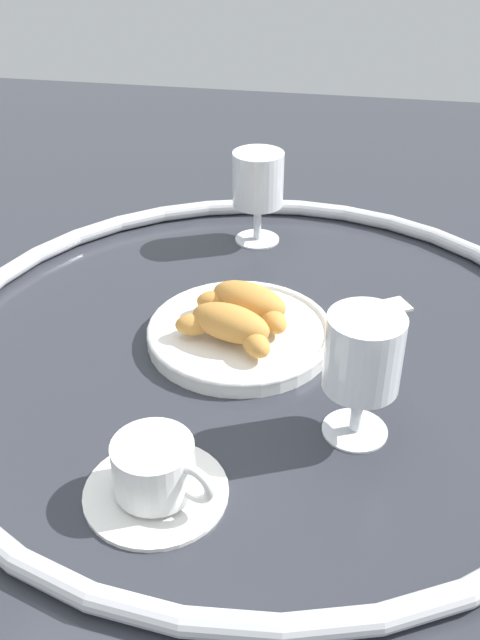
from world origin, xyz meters
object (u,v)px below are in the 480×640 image
croissant_large (248,303)px  juice_glass_right (363,358)px  croissant_small (229,326)px  pastry_plate (240,333)px  coffee_cup_near (156,474)px  juice_glass_left (258,184)px  sugar_packet (390,306)px

croissant_large → juice_glass_right: juice_glass_right is taller
croissant_large → croissant_small: same height
pastry_plate → coffee_cup_near: 0.26m
croissant_small → coffee_cup_near: croissant_small is taller
juice_glass_left → sugar_packet: (-0.20, 0.16, -0.09)m
juice_glass_left → juice_glass_right: same height
juice_glass_left → sugar_packet: juice_glass_left is taller
juice_glass_left → pastry_plate: bearing=95.0°
croissant_small → juice_glass_left: 0.31m
pastry_plate → croissant_small: 0.04m
croissant_large → juice_glass_left: juice_glass_left is taller
croissant_large → coffee_cup_near: bearing=83.1°
pastry_plate → coffee_cup_near: bearing=83.6°
croissant_large → juice_glass_right: bearing=130.9°
croissant_small → sugar_packet: bearing=-143.4°
sugar_packet → croissant_large: bearing=-6.2°
sugar_packet → juice_glass_right: bearing=50.1°
juice_glass_left → sugar_packet: size_ratio=2.80×
croissant_large → sugar_packet: croissant_large is taller
croissant_small → juice_glass_right: bearing=144.4°
pastry_plate → croissant_large: (-0.01, -0.02, 0.03)m
pastry_plate → sugar_packet: (-0.18, -0.11, -0.01)m
pastry_plate → coffee_cup_near: (0.03, 0.26, 0.01)m
croissant_small → coffee_cup_near: 0.23m
croissant_large → juice_glass_right: size_ratio=0.91×
pastry_plate → juice_glass_right: size_ratio=1.62×
croissant_small → sugar_packet: size_ratio=2.60×
croissant_small → juice_glass_left: bearing=-86.8°
croissant_small → juice_glass_right: (-0.15, 0.11, 0.05)m
pastry_plate → juice_glass_left: juice_glass_left is taller
coffee_cup_near → juice_glass_right: size_ratio=0.97×
pastry_plate → coffee_cup_near: coffee_cup_near is taller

